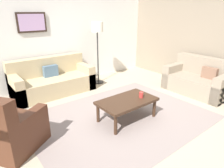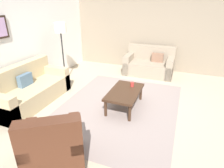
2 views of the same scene
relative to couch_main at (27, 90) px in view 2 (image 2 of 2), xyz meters
name	(u,v)px [view 2 (image 2 of 2)]	position (x,y,z in m)	size (l,w,h in m)	color
ground_plane	(119,107)	(0.50, -2.10, -0.30)	(8.00, 8.00, 0.00)	tan
rear_partition	(18,38)	(0.50, 0.50, 1.10)	(6.00, 0.12, 2.80)	silver
stone_feature_panel	(149,28)	(3.50, -2.10, 1.10)	(0.12, 5.20, 2.80)	gray
area_rug	(119,107)	(0.50, -2.10, -0.29)	(3.35, 2.56, 0.01)	gray
couch_main	(27,90)	(0.00, 0.00, 0.00)	(1.97, 0.89, 0.88)	tan
couch_loveseat	(149,65)	(2.96, -2.32, 0.00)	(0.87, 1.53, 0.88)	gray
armchair_leather	(54,150)	(-1.43, -1.80, 0.01)	(1.11, 1.11, 0.95)	#4C2819
coffee_table	(125,93)	(0.56, -2.22, 0.06)	(1.10, 0.64, 0.41)	#382316
cup	(132,84)	(0.85, -2.31, 0.17)	(0.08, 0.08, 0.11)	#B2332D
lamp_standing	(61,34)	(1.33, -0.16, 1.11)	(0.32, 0.32, 1.71)	black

